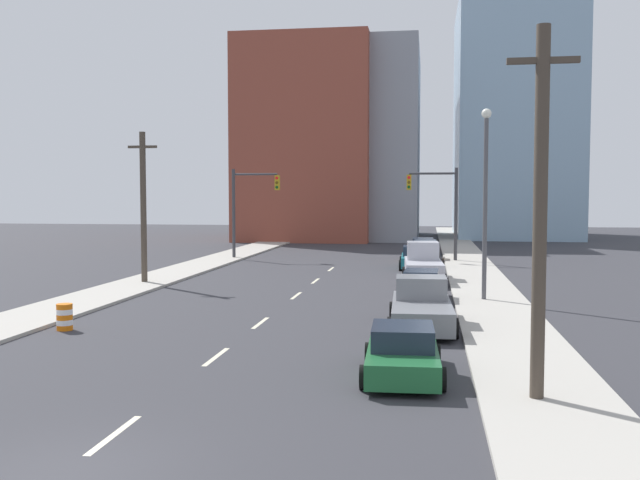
{
  "coord_description": "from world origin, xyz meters",
  "views": [
    {
      "loc": [
        6.21,
        -11.29,
        4.82
      ],
      "look_at": [
        -0.0,
        29.7,
        2.2
      ],
      "focal_mm": 40.0,
      "sensor_mm": 36.0,
      "label": 1
    }
  ],
  "objects_px": {
    "pickup_truck_silver": "(423,266)",
    "sedan_orange": "(425,251)",
    "pickup_truck_gray": "(421,307)",
    "sedan_white": "(421,287)",
    "street_lamp": "(485,191)",
    "traffic_signal_right": "(443,202)",
    "sedan_navy": "(423,247)",
    "sedan_teal": "(415,258)",
    "traffic_signal_left": "(246,202)",
    "utility_pole_right_near": "(540,212)",
    "sedan_green": "(403,353)",
    "utility_pole_left_mid": "(143,206)",
    "traffic_barrel": "(65,317)"
  },
  "relations": [
    {
      "from": "traffic_signal_left",
      "to": "sedan_green",
      "type": "height_order",
      "value": "traffic_signal_left"
    },
    {
      "from": "traffic_signal_left",
      "to": "street_lamp",
      "type": "relative_size",
      "value": 0.78
    },
    {
      "from": "traffic_signal_left",
      "to": "traffic_barrel",
      "type": "bearing_deg",
      "value": -88.55
    },
    {
      "from": "traffic_barrel",
      "to": "sedan_green",
      "type": "height_order",
      "value": "sedan_green"
    },
    {
      "from": "traffic_signal_right",
      "to": "utility_pole_right_near",
      "type": "xyz_separation_m",
      "value": [
        1.48,
        -35.17,
        0.14
      ]
    },
    {
      "from": "utility_pole_right_near",
      "to": "sedan_green",
      "type": "height_order",
      "value": "utility_pole_right_near"
    },
    {
      "from": "pickup_truck_gray",
      "to": "pickup_truck_silver",
      "type": "height_order",
      "value": "pickup_truck_silver"
    },
    {
      "from": "sedan_navy",
      "to": "street_lamp",
      "type": "bearing_deg",
      "value": -83.81
    },
    {
      "from": "pickup_truck_gray",
      "to": "sedan_white",
      "type": "relative_size",
      "value": 1.16
    },
    {
      "from": "traffic_signal_left",
      "to": "utility_pole_right_near",
      "type": "relative_size",
      "value": 0.78
    },
    {
      "from": "utility_pole_left_mid",
      "to": "sedan_orange",
      "type": "height_order",
      "value": "utility_pole_left_mid"
    },
    {
      "from": "utility_pole_right_near",
      "to": "traffic_barrel",
      "type": "bearing_deg",
      "value": 156.36
    },
    {
      "from": "traffic_barrel",
      "to": "sedan_white",
      "type": "relative_size",
      "value": 0.2
    },
    {
      "from": "sedan_orange",
      "to": "traffic_signal_right",
      "type": "bearing_deg",
      "value": -36.24
    },
    {
      "from": "traffic_signal_right",
      "to": "sedan_white",
      "type": "bearing_deg",
      "value": -93.88
    },
    {
      "from": "sedan_orange",
      "to": "street_lamp",
      "type": "bearing_deg",
      "value": -81.8
    },
    {
      "from": "utility_pole_right_near",
      "to": "sedan_green",
      "type": "distance_m",
      "value": 5.33
    },
    {
      "from": "sedan_navy",
      "to": "sedan_teal",
      "type": "bearing_deg",
      "value": -92.49
    },
    {
      "from": "sedan_teal",
      "to": "sedan_navy",
      "type": "distance_m",
      "value": 11.18
    },
    {
      "from": "sedan_green",
      "to": "pickup_truck_gray",
      "type": "xyz_separation_m",
      "value": [
        0.43,
        7.1,
        0.12
      ]
    },
    {
      "from": "pickup_truck_gray",
      "to": "sedan_orange",
      "type": "bearing_deg",
      "value": 88.18
    },
    {
      "from": "traffic_signal_right",
      "to": "sedan_white",
      "type": "height_order",
      "value": "traffic_signal_right"
    },
    {
      "from": "traffic_signal_right",
      "to": "street_lamp",
      "type": "distance_m",
      "value": 19.42
    },
    {
      "from": "sedan_white",
      "to": "sedan_orange",
      "type": "bearing_deg",
      "value": 92.07
    },
    {
      "from": "utility_pole_left_mid",
      "to": "sedan_teal",
      "type": "xyz_separation_m",
      "value": [
        14.38,
        10.33,
        -3.54
      ]
    },
    {
      "from": "street_lamp",
      "to": "sedan_white",
      "type": "xyz_separation_m",
      "value": [
        -2.8,
        -0.09,
        -4.35
      ]
    },
    {
      "from": "pickup_truck_gray",
      "to": "sedan_white",
      "type": "height_order",
      "value": "pickup_truck_gray"
    },
    {
      "from": "sedan_navy",
      "to": "pickup_truck_silver",
      "type": "bearing_deg",
      "value": -89.89
    },
    {
      "from": "traffic_barrel",
      "to": "traffic_signal_left",
      "type": "bearing_deg",
      "value": 91.45
    },
    {
      "from": "pickup_truck_gray",
      "to": "sedan_teal",
      "type": "height_order",
      "value": "pickup_truck_gray"
    },
    {
      "from": "traffic_signal_left",
      "to": "utility_pole_right_near",
      "type": "xyz_separation_m",
      "value": [
        16.04,
        -35.17,
        0.14
      ]
    },
    {
      "from": "utility_pole_right_near",
      "to": "pickup_truck_gray",
      "type": "distance_m",
      "value": 10.15
    },
    {
      "from": "sedan_white",
      "to": "street_lamp",
      "type": "bearing_deg",
      "value": 4.19
    },
    {
      "from": "sedan_green",
      "to": "sedan_orange",
      "type": "relative_size",
      "value": 1.01
    },
    {
      "from": "pickup_truck_silver",
      "to": "sedan_orange",
      "type": "xyz_separation_m",
      "value": [
        0.05,
        13.15,
        -0.2
      ]
    },
    {
      "from": "traffic_signal_left",
      "to": "utility_pole_right_near",
      "type": "distance_m",
      "value": 38.65
    },
    {
      "from": "sedan_teal",
      "to": "street_lamp",
      "type": "bearing_deg",
      "value": -78.04
    },
    {
      "from": "traffic_signal_right",
      "to": "sedan_orange",
      "type": "xyz_separation_m",
      "value": [
        -1.22,
        0.92,
        -3.62
      ]
    },
    {
      "from": "street_lamp",
      "to": "traffic_signal_right",
      "type": "bearing_deg",
      "value": 94.39
    },
    {
      "from": "traffic_barrel",
      "to": "sedan_white",
      "type": "xyz_separation_m",
      "value": [
        12.53,
        9.02,
        0.17
      ]
    },
    {
      "from": "traffic_signal_left",
      "to": "street_lamp",
      "type": "bearing_deg",
      "value": -50.33
    },
    {
      "from": "sedan_green",
      "to": "sedan_navy",
      "type": "bearing_deg",
      "value": 87.55
    },
    {
      "from": "traffic_signal_left",
      "to": "sedan_white",
      "type": "height_order",
      "value": "traffic_signal_left"
    },
    {
      "from": "sedan_orange",
      "to": "sedan_teal",
      "type": "bearing_deg",
      "value": -95.25
    },
    {
      "from": "sedan_green",
      "to": "sedan_white",
      "type": "bearing_deg",
      "value": 86.42
    },
    {
      "from": "pickup_truck_gray",
      "to": "pickup_truck_silver",
      "type": "bearing_deg",
      "value": 88.35
    },
    {
      "from": "pickup_truck_gray",
      "to": "traffic_signal_left",
      "type": "bearing_deg",
      "value": 115.25
    },
    {
      "from": "sedan_teal",
      "to": "pickup_truck_gray",
      "type": "bearing_deg",
      "value": -89.57
    },
    {
      "from": "utility_pole_left_mid",
      "to": "pickup_truck_gray",
      "type": "xyz_separation_m",
      "value": [
        14.98,
        -10.66,
        -3.47
      ]
    },
    {
      "from": "sedan_orange",
      "to": "traffic_signal_left",
      "type": "bearing_deg",
      "value": -175.48
    }
  ]
}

